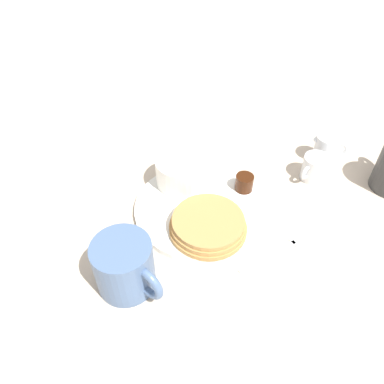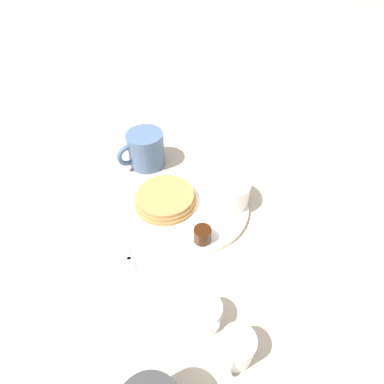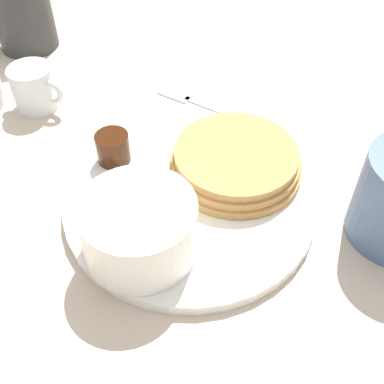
{
  "view_description": "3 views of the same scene",
  "coord_description": "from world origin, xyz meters",
  "views": [
    {
      "loc": [
        -0.19,
        -0.44,
        0.51
      ],
      "look_at": [
        -0.01,
        0.02,
        0.03
      ],
      "focal_mm": 35.0,
      "sensor_mm": 36.0,
      "label": 1
    },
    {
      "loc": [
        0.44,
        -0.04,
        0.49
      ],
      "look_at": [
        -0.02,
        0.0,
        0.03
      ],
      "focal_mm": 28.0,
      "sensor_mm": 36.0,
      "label": 2
    },
    {
      "loc": [
        -0.21,
        0.24,
        0.35
      ],
      "look_at": [
        -0.0,
        0.0,
        0.02
      ],
      "focal_mm": 45.0,
      "sensor_mm": 36.0,
      "label": 3
    }
  ],
  "objects": [
    {
      "name": "plate",
      "position": [
        0.0,
        0.0,
        0.01
      ],
      "size": [
        0.24,
        0.24,
        0.01
      ],
      "color": "white",
      "rests_on": "ground_plane"
    },
    {
      "name": "napkin",
      "position": [
        -0.18,
        -0.2,
        0.0
      ],
      "size": [
        0.1,
        0.09,
        0.0
      ],
      "color": "white",
      "rests_on": "ground_plane"
    },
    {
      "name": "coffee_mug",
      "position": [
        -0.16,
        -0.1,
        0.04
      ],
      "size": [
        0.09,
        0.12,
        0.09
      ],
      "color": "slate",
      "rests_on": "ground_plane"
    },
    {
      "name": "syrup_cup",
      "position": [
        0.09,
        0.01,
        0.03
      ],
      "size": [
        0.03,
        0.03,
        0.03
      ],
      "color": "#38190A",
      "rests_on": "plate"
    },
    {
      "name": "fork",
      "position": [
        0.1,
        -0.13,
        0.0
      ],
      "size": [
        0.15,
        0.04,
        0.0
      ],
      "color": "silver",
      "rests_on": "ground_plane"
    },
    {
      "name": "creamer_pitcher_far",
      "position": [
        0.3,
        0.04,
        0.03
      ],
      "size": [
        0.06,
        0.05,
        0.06
      ],
      "color": "white",
      "rests_on": "ground_plane"
    },
    {
      "name": "pancake_stack",
      "position": [
        -0.01,
        -0.06,
        0.03
      ],
      "size": [
        0.13,
        0.13,
        0.03
      ],
      "color": "#B78447",
      "rests_on": "plate"
    },
    {
      "name": "ground_plane",
      "position": [
        0.0,
        0.0,
        0.0
      ],
      "size": [
        4.0,
        4.0,
        0.0
      ],
      "primitive_type": "plane",
      "color": "#C6B299"
    },
    {
      "name": "creamer_pitcher_near",
      "position": [
        0.25,
        0.0,
        0.03
      ],
      "size": [
        0.07,
        0.05,
        0.05
      ],
      "color": "white",
      "rests_on": "ground_plane"
    },
    {
      "name": "butter_ramekin",
      "position": [
        0.0,
        0.09,
        0.03
      ],
      "size": [
        0.04,
        0.04,
        0.04
      ],
      "color": "white",
      "rests_on": "plate"
    },
    {
      "name": "bowl",
      "position": [
        -0.01,
        0.07,
        0.04
      ],
      "size": [
        0.1,
        0.1,
        0.06
      ],
      "color": "white",
      "rests_on": "plate"
    }
  ]
}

